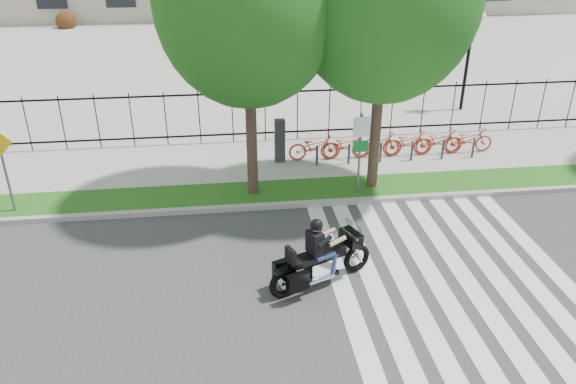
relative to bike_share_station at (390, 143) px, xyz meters
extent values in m
plane|color=#353537|center=(-5.39, -7.20, -0.62)|extent=(120.00, 120.00, 0.00)
cube|color=#9A9691|center=(-5.39, -3.10, -0.55)|extent=(60.00, 0.20, 0.15)
cube|color=#1A5615|center=(-5.39, -2.25, -0.55)|extent=(60.00, 1.50, 0.15)
cube|color=#A5A49A|center=(-5.39, 0.25, -0.55)|extent=(60.00, 3.50, 0.15)
cube|color=#A5A49A|center=(-5.39, 17.80, -0.57)|extent=(80.00, 34.00, 0.10)
cylinder|color=black|center=(4.61, 4.80, 1.38)|extent=(0.14, 0.14, 4.00)
cylinder|color=black|center=(4.61, 4.80, 3.28)|extent=(0.06, 0.70, 0.70)
sphere|color=white|center=(4.26, 4.80, 3.38)|extent=(0.36, 0.36, 0.36)
sphere|color=white|center=(4.96, 4.80, 3.38)|extent=(0.36, 0.36, 0.36)
cylinder|color=#34231C|center=(-4.94, -2.25, 1.59)|extent=(0.32, 0.32, 4.13)
ellipsoid|color=#164F12|center=(-4.94, -2.25, 5.16)|extent=(5.02, 5.02, 5.77)
cylinder|color=#34231C|center=(-1.22, -2.25, 1.61)|extent=(0.32, 0.32, 4.17)
cube|color=#2D2D33|center=(-3.87, 0.00, 0.28)|extent=(0.35, 0.25, 1.50)
imported|color=#B63419|center=(-2.67, 0.00, -0.01)|extent=(1.79, 0.62, 0.94)
cylinder|color=#2D2D33|center=(-2.67, -0.50, -0.12)|extent=(0.08, 0.08, 0.70)
imported|color=#B63419|center=(-1.57, 0.00, -0.01)|extent=(1.79, 0.62, 0.94)
cylinder|color=#2D2D33|center=(-1.57, -0.50, -0.12)|extent=(0.08, 0.08, 0.70)
imported|color=#B63419|center=(-0.47, 0.00, -0.01)|extent=(1.79, 0.62, 0.94)
cylinder|color=#2D2D33|center=(-0.47, -0.50, -0.12)|extent=(0.08, 0.08, 0.70)
imported|color=#B63419|center=(0.63, 0.00, -0.01)|extent=(1.79, 0.62, 0.94)
cylinder|color=#2D2D33|center=(0.63, -0.50, -0.12)|extent=(0.08, 0.08, 0.70)
imported|color=#B63419|center=(1.73, 0.00, -0.01)|extent=(1.79, 0.62, 0.94)
cylinder|color=#2D2D33|center=(1.73, -0.50, -0.12)|extent=(0.08, 0.08, 0.70)
imported|color=#B63419|center=(2.83, 0.00, -0.01)|extent=(1.79, 0.62, 0.94)
cylinder|color=#2D2D33|center=(2.83, -0.50, -0.12)|extent=(0.08, 0.08, 0.70)
cylinder|color=#59595B|center=(-1.76, -2.60, 0.78)|extent=(0.07, 0.07, 2.50)
cube|color=white|center=(-1.76, -2.64, 1.63)|extent=(0.50, 0.03, 0.60)
cube|color=#0C6626|center=(-1.76, -2.64, 1.03)|extent=(0.45, 0.03, 0.35)
cylinder|color=#59595B|center=(-11.84, -2.60, 0.73)|extent=(0.07, 0.07, 2.40)
torus|color=black|center=(-2.72, -6.55, -0.27)|extent=(0.72, 0.41, 0.73)
torus|color=black|center=(-4.57, -7.34, -0.27)|extent=(0.77, 0.45, 0.77)
cube|color=black|center=(-2.92, -6.63, 0.38)|extent=(0.52, 0.66, 0.32)
cube|color=#26262B|center=(-2.85, -6.60, 0.62)|extent=(0.35, 0.55, 0.32)
cube|color=silver|center=(-3.70, -6.97, -0.15)|extent=(0.72, 0.58, 0.42)
cube|color=black|center=(-3.40, -6.84, 0.20)|extent=(0.68, 0.56, 0.27)
cube|color=black|center=(-4.04, -7.11, 0.18)|extent=(0.83, 0.64, 0.15)
cube|color=black|center=(-4.42, -7.28, 0.41)|extent=(0.24, 0.37, 0.36)
cube|color=black|center=(-4.30, -7.57, -0.10)|extent=(0.55, 0.36, 0.42)
cube|color=black|center=(-4.55, -6.99, -0.10)|extent=(0.55, 0.36, 0.42)
cube|color=black|center=(-3.84, -7.03, 0.56)|extent=(0.40, 0.49, 0.55)
sphere|color=tan|center=(-3.81, -7.02, 0.96)|extent=(0.24, 0.24, 0.24)
sphere|color=black|center=(-3.81, -7.02, 1.00)|extent=(0.29, 0.29, 0.29)
camera|label=1|loc=(-5.76, -17.64, 7.25)|focal=35.00mm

